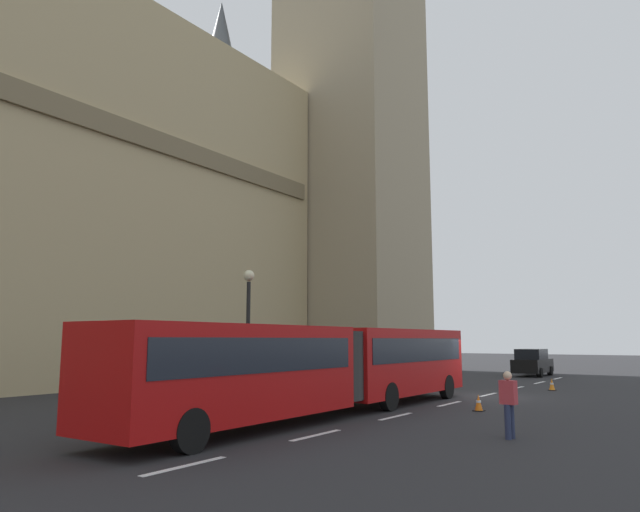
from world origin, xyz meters
TOP-DOWN VIEW (x-y plane):
  - ground_plane at (0.00, 0.00)m, footprint 160.00×160.00m
  - lane_centre_marking at (-1.33, 0.00)m, footprint 34.40×0.16m
  - articulated_bus at (-9.19, 1.99)m, footprint 18.02×2.54m
  - sedan_lead at (16.52, 1.99)m, footprint 4.40×1.86m
  - traffic_cone_west at (-5.27, -1.75)m, footprint 0.36×0.36m
  - traffic_cone_middle at (5.08, -1.87)m, footprint 0.36×0.36m
  - street_lamp at (-8.18, 6.50)m, footprint 0.44×0.44m
  - pedestrian_near_cones at (-10.53, -4.40)m, footprint 0.36×0.43m

SIDE VIEW (x-z plane):
  - ground_plane at x=0.00m, z-range 0.00..0.00m
  - lane_centre_marking at x=-1.33m, z-range 0.00..0.01m
  - traffic_cone_west at x=-5.27m, z-range -0.01..0.57m
  - traffic_cone_middle at x=5.08m, z-range -0.01..0.57m
  - pedestrian_near_cones at x=-10.53m, z-range 0.07..1.76m
  - sedan_lead at x=16.52m, z-range -0.01..1.84m
  - articulated_bus at x=-9.19m, z-range 0.30..3.20m
  - street_lamp at x=-8.18m, z-range 0.42..5.69m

